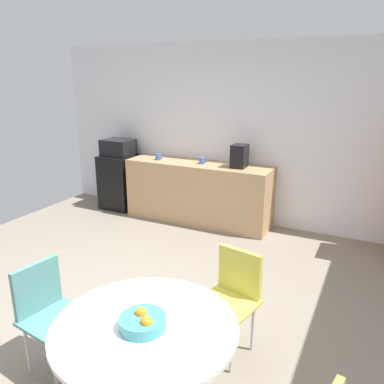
{
  "coord_description": "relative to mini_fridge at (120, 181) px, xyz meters",
  "views": [
    {
      "loc": [
        1.94,
        -2.37,
        2.14
      ],
      "look_at": [
        0.19,
        1.14,
        0.95
      ],
      "focal_mm": 36.2,
      "sensor_mm": 36.0,
      "label": 1
    }
  ],
  "objects": [
    {
      "name": "mug_white",
      "position": [
        0.8,
        -0.08,
        0.51
      ],
      "size": [
        0.13,
        0.08,
        0.09
      ],
      "color": "#3F66BF",
      "rests_on": "counter_block"
    },
    {
      "name": "microwave",
      "position": [
        -0.0,
        0.0,
        0.57
      ],
      "size": [
        0.48,
        0.38,
        0.26
      ],
      "primitive_type": "cube",
      "color": "black",
      "rests_on": "mini_fridge"
    },
    {
      "name": "counter_block",
      "position": [
        1.44,
        0.0,
        0.01
      ],
      "size": [
        2.19,
        0.6,
        0.9
      ],
      "primitive_type": "cube",
      "color": "tan",
      "rests_on": "ground_plane"
    },
    {
      "name": "wall_back",
      "position": [
        1.89,
        0.35,
        0.86
      ],
      "size": [
        6.0,
        0.1,
        2.6
      ],
      "primitive_type": "cube",
      "color": "silver",
      "rests_on": "ground_plane"
    },
    {
      "name": "chair_yellow",
      "position": [
        2.92,
        -2.47,
        0.08
      ],
      "size": [
        0.5,
        0.5,
        0.83
      ],
      "color": "silver",
      "rests_on": "ground_plane"
    },
    {
      "name": "mini_fridge",
      "position": [
        0.0,
        0.0,
        0.0
      ],
      "size": [
        0.54,
        0.54,
        0.88
      ],
      "primitive_type": "cube",
      "color": "black",
      "rests_on": "ground_plane"
    },
    {
      "name": "fruit_bowl",
      "position": [
        2.73,
        -3.44,
        0.35
      ],
      "size": [
        0.27,
        0.27,
        0.11
      ],
      "color": "teal",
      "rests_on": "round_table"
    },
    {
      "name": "round_table",
      "position": [
        2.72,
        -3.41,
        0.17
      ],
      "size": [
        1.09,
        1.09,
        0.75
      ],
      "color": "silver",
      "rests_on": "ground_plane"
    },
    {
      "name": "mug_green",
      "position": [
        1.51,
        -0.03,
        0.51
      ],
      "size": [
        0.13,
        0.08,
        0.09
      ],
      "color": "#3F66BF",
      "rests_on": "counter_block"
    },
    {
      "name": "coffee_maker",
      "position": [
        2.07,
        0.0,
        0.62
      ],
      "size": [
        0.2,
        0.24,
        0.32
      ],
      "primitive_type": "cube",
      "color": "black",
      "rests_on": "counter_block"
    },
    {
      "name": "chair_teal",
      "position": [
        1.77,
        -3.28,
        0.08
      ],
      "size": [
        0.47,
        0.47,
        0.83
      ],
      "color": "silver",
      "rests_on": "ground_plane"
    },
    {
      "name": "ground_plane",
      "position": [
        1.89,
        -2.65,
        -0.44
      ],
      "size": [
        6.0,
        6.0,
        0.0
      ],
      "primitive_type": "plane",
      "color": "gray"
    }
  ]
}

